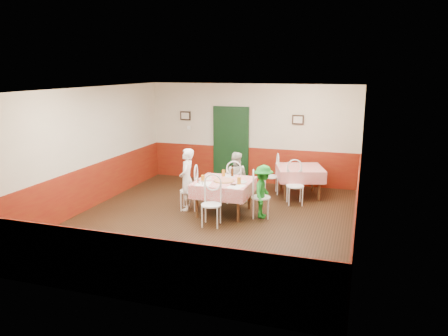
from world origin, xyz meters
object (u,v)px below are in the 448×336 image
(pizza, at_px, (224,181))
(glass_c, at_px, (224,173))
(wallet, at_px, (233,185))
(diner_far, at_px, (235,177))
(chair_right, at_px, (261,197))
(second_table, at_px, (300,182))
(glass_b, at_px, (239,181))
(beer_bottle, at_px, (232,172))
(chair_far, at_px, (235,185))
(chair_second_b, at_px, (295,186))
(main_table, at_px, (224,197))
(diner_left, at_px, (187,179))
(chair_second_a, at_px, (271,177))
(chair_near, at_px, (211,205))
(chair_left, at_px, (189,191))
(diner_right, at_px, (263,192))
(glass_a, at_px, (203,179))

(pizza, height_order, glass_c, glass_c)
(wallet, bearing_deg, diner_far, 104.46)
(chair_right, bearing_deg, second_table, -30.67)
(glass_b, xyz_separation_m, beer_bottle, (-0.33, 0.59, 0.04))
(glass_c, bearing_deg, chair_far, 73.12)
(chair_second_b, relative_size, wallet, 8.18)
(main_table, distance_m, glass_c, 0.62)
(chair_right, bearing_deg, diner_left, 75.72)
(main_table, xyz_separation_m, chair_second_a, (0.67, 1.91, 0.08))
(glass_b, bearing_deg, chair_second_b, 53.32)
(glass_b, distance_m, diner_far, 1.19)
(second_table, relative_size, chair_second_b, 1.24)
(pizza, bearing_deg, glass_b, -20.17)
(chair_near, bearing_deg, main_table, 82.43)
(second_table, xyz_separation_m, chair_second_b, (0.00, -0.75, 0.08))
(beer_bottle, bearing_deg, chair_left, -156.94)
(chair_near, bearing_deg, diner_far, 82.43)
(diner_right, bearing_deg, glass_c, 66.99)
(glass_a, distance_m, wallet, 0.72)
(beer_bottle, bearing_deg, chair_second_b, 29.68)
(chair_near, bearing_deg, second_table, 55.36)
(chair_near, bearing_deg, diner_right, 35.80)
(wallet, bearing_deg, diner_left, 165.89)
(glass_c, bearing_deg, diner_left, -152.98)
(diner_far, bearing_deg, glass_c, 71.78)
(main_table, bearing_deg, second_table, 53.44)
(chair_left, height_order, chair_far, same)
(chair_second_a, bearing_deg, chair_second_b, 27.18)
(main_table, distance_m, glass_a, 0.67)
(second_table, relative_size, pizza, 2.53)
(main_table, bearing_deg, diner_left, 179.86)
(second_table, distance_m, beer_bottle, 2.09)
(chair_near, height_order, glass_a, glass_a)
(chair_second_b, relative_size, diner_far, 0.72)
(chair_far, height_order, pizza, chair_far)
(beer_bottle, bearing_deg, glass_b, -60.72)
(second_table, height_order, chair_right, chair_right)
(chair_left, relative_size, chair_near, 1.00)
(second_table, relative_size, diner_right, 0.95)
(main_table, bearing_deg, diner_far, 89.86)
(chair_left, bearing_deg, chair_second_a, 130.67)
(wallet, bearing_deg, chair_near, -119.64)
(second_table, xyz_separation_m, glass_c, (-1.56, -1.52, 0.46))
(chair_left, xyz_separation_m, chair_right, (1.70, -0.00, 0.00))
(main_table, bearing_deg, glass_b, -26.23)
(chair_near, height_order, chair_second_b, same)
(main_table, relative_size, chair_right, 1.36)
(chair_left, xyz_separation_m, glass_c, (0.71, 0.39, 0.38))
(beer_bottle, bearing_deg, chair_far, 98.66)
(pizza, height_order, diner_right, diner_right)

